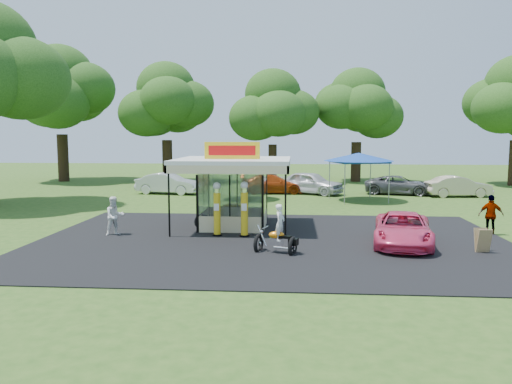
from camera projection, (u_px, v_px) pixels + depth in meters
The scene contains 23 objects.
ground at pixel (270, 252), 19.24m from camera, with size 120.00×120.00×0.00m, color #2A4E18.
asphalt_apron at pixel (272, 241), 21.22m from camera, with size 20.00×14.00×0.04m, color black.
gas_station_kiosk at pixel (234, 191), 24.13m from camera, with size 5.40×5.40×4.18m.
gas_pump_left at pixel (217, 210), 22.14m from camera, with size 0.45×0.45×2.43m.
gas_pump_right at pixel (244, 211), 21.97m from camera, with size 0.46×0.46×2.48m.
motorcycle at pixel (278, 234), 18.91m from camera, with size 1.75×1.24×1.98m.
spare_tires at pixel (203, 222), 23.75m from camera, with size 0.93×0.67×0.75m.
a_frame_sign at pixel (483, 241), 19.04m from camera, with size 0.55×0.53×0.94m.
kiosk_car at pixel (239, 211), 26.47m from camera, with size 1.13×2.82×0.96m, color gold.
pink_sedan at pixel (403, 229), 20.32m from camera, with size 2.23×4.83×1.34m, color #E43E6C.
spectator_west at pixel (115, 216), 22.34m from camera, with size 0.86×0.67×1.77m, color white.
spectator_east_b at pixel (491, 215), 22.51m from camera, with size 1.07×0.44×1.82m, color gray.
bg_car_a at pixel (168, 184), 38.31m from camera, with size 1.69×4.86×1.60m, color silver.
bg_car_b at pixel (273, 184), 38.67m from camera, with size 2.05×5.04×1.46m, color #A6380C.
bg_car_c at pixel (310, 183), 38.23m from camera, with size 2.05×5.08×1.73m, color silver.
bg_car_d at pixel (399, 185), 38.01m from camera, with size 2.36×5.12×1.42m, color #515153.
bg_car_e at pixel (458, 186), 36.53m from camera, with size 1.61×4.62×1.52m, color #C1B093.
tent_west at pixel (239, 163), 34.85m from camera, with size 4.05×4.05×2.83m.
tent_east at pixel (359, 157), 34.01m from camera, with size 4.73×4.73×3.30m.
oak_far_a at pixel (60, 97), 48.17m from camera, with size 10.85×10.85×12.86m.
oak_far_b at pixel (166, 107), 47.56m from camera, with size 9.38×9.38×11.19m.
oak_far_c at pixel (273, 113), 45.85m from camera, with size 8.75×8.75×10.31m.
oak_far_d at pixel (357, 111), 47.95m from camera, with size 8.96×8.96×10.67m.
Camera 1 is at (0.89, -18.84, 4.48)m, focal length 35.00 mm.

